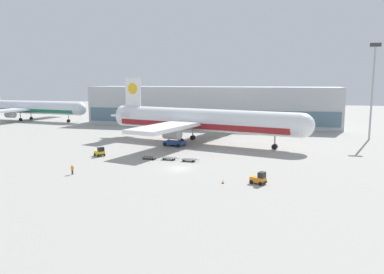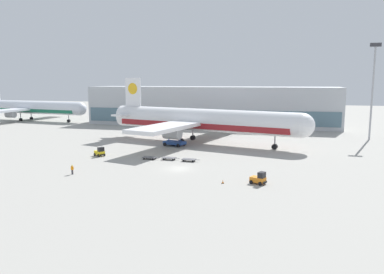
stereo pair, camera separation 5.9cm
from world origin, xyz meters
name	(u,v)px [view 2 (the right image)]	position (x,y,z in m)	size (l,w,h in m)	color
ground_plane	(178,169)	(0.00, 0.00, 0.00)	(400.00, 400.00, 0.00)	#9E9B93
terminal_building	(211,106)	(-7.81, 70.19, 6.99)	(90.00, 18.20, 14.00)	#B2B7BC
light_mast	(373,85)	(41.63, 46.11, 14.98)	(2.80, 0.50, 26.20)	#9EA0A5
airplane_main	(198,121)	(-3.20, 29.78, 5.84)	(56.97, 48.48, 17.00)	white
airplane_distant	(31,108)	(-82.02, 66.83, 5.24)	(52.03, 43.62, 15.26)	silver
scissor_lift_loader	(175,138)	(-7.84, 23.58, 2.02)	(5.78, 4.45, 5.27)	#284C99
baggage_tug_foreground	(259,179)	(15.27, -6.78, 0.88)	(2.79, 2.39, 2.00)	orange
baggage_tug_mid	(100,152)	(-19.83, 7.25, 0.88)	(2.82, 2.57, 2.00)	yellow
baggage_dolly_lead	(150,157)	(-8.18, 6.73, 0.39)	(3.73, 1.62, 0.48)	#56565B
baggage_dolly_second	(169,158)	(-4.07, 7.21, 0.39)	(3.73, 1.62, 0.48)	#56565B
baggage_dolly_third	(189,159)	(0.30, 6.76, 0.39)	(3.73, 1.62, 0.48)	#56565B
ground_crew_near	(72,169)	(-16.79, -8.53, 0.99)	(0.57, 0.24, 1.69)	black
traffic_cone_near	(223,182)	(9.68, -7.82, 0.29)	(0.40, 0.40, 0.59)	black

